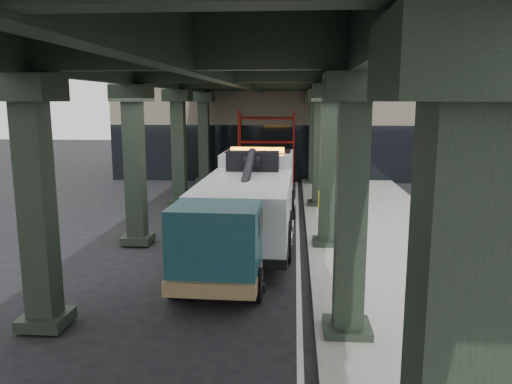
% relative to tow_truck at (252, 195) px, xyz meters
% --- Properties ---
extents(ground, '(90.00, 90.00, 0.00)m').
position_rel_tow_truck_xyz_m(ground, '(-0.16, -3.06, -1.46)').
color(ground, black).
rests_on(ground, ground).
extents(sidewalk, '(5.00, 40.00, 0.15)m').
position_rel_tow_truck_xyz_m(sidewalk, '(4.34, -1.06, -1.39)').
color(sidewalk, gray).
rests_on(sidewalk, ground).
extents(lane_stripe, '(0.12, 38.00, 0.01)m').
position_rel_tow_truck_xyz_m(lane_stripe, '(1.54, -1.06, -1.46)').
color(lane_stripe, silver).
rests_on(lane_stripe, ground).
extents(viaduct, '(7.40, 32.00, 6.40)m').
position_rel_tow_truck_xyz_m(viaduct, '(-0.56, -1.06, 4.00)').
color(viaduct, black).
rests_on(viaduct, ground).
extents(building, '(22.00, 10.00, 8.00)m').
position_rel_tow_truck_xyz_m(building, '(1.84, 16.94, 2.54)').
color(building, '#C6B793').
rests_on(building, ground).
extents(scaffolding, '(3.08, 0.88, 4.00)m').
position_rel_tow_truck_xyz_m(scaffolding, '(-0.16, 11.58, 0.64)').
color(scaffolding, '#AB160D').
rests_on(scaffolding, ground).
extents(tow_truck, '(2.91, 9.22, 3.00)m').
position_rel_tow_truck_xyz_m(tow_truck, '(0.00, 0.00, 0.00)').
color(tow_truck, black).
rests_on(tow_truck, ground).
extents(towed_van, '(2.31, 5.49, 2.20)m').
position_rel_tow_truck_xyz_m(towed_van, '(-0.34, -3.63, -0.28)').
color(towed_van, '#133B43').
rests_on(towed_van, ground).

